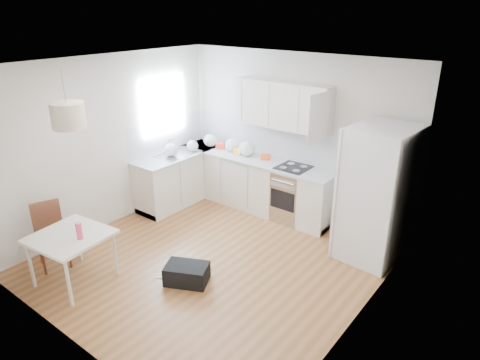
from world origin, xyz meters
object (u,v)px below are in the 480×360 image
(dining_table, at_px, (70,240))
(refrigerator, at_px, (379,194))
(gym_bag, at_px, (187,274))
(dining_chair, at_px, (52,237))

(dining_table, bearing_deg, refrigerator, 40.86)
(refrigerator, xyz_separation_m, dining_table, (-2.79, -3.00, -0.34))
(dining_table, distance_m, gym_bag, 1.53)
(gym_bag, bearing_deg, dining_table, -169.09)
(dining_table, xyz_separation_m, gym_bag, (1.16, 0.87, -0.49))
(refrigerator, xyz_separation_m, gym_bag, (-1.64, -2.13, -0.83))
(refrigerator, distance_m, dining_table, 4.11)
(dining_table, bearing_deg, gym_bag, 30.70)
(refrigerator, distance_m, gym_bag, 2.81)
(dining_chair, bearing_deg, refrigerator, 62.06)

